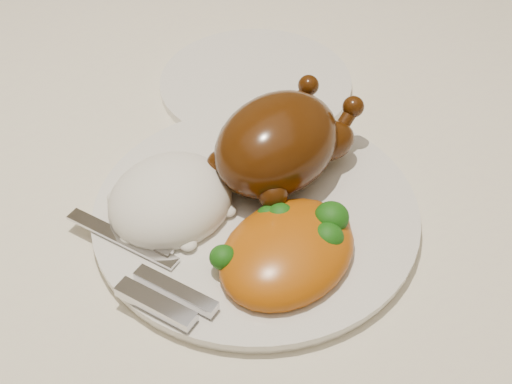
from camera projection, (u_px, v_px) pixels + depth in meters
name	position (u px, v px, depth m)	size (l,w,h in m)	color
dining_table	(158.00, 294.00, 0.68)	(1.60, 0.90, 0.76)	brown
tablecloth	(150.00, 243.00, 0.63)	(1.73, 1.03, 0.18)	silver
dinner_plate	(256.00, 214.00, 0.61)	(0.27, 0.27, 0.01)	white
side_plate	(256.00, 83.00, 0.75)	(0.20, 0.20, 0.01)	white
roast_chicken	(280.00, 142.00, 0.61)	(0.17, 0.13, 0.08)	#4B2208
rice_mound	(171.00, 200.00, 0.60)	(0.14, 0.14, 0.06)	white
mac_and_cheese	(291.00, 247.00, 0.56)	(0.15, 0.14, 0.05)	#B1470B
cutlery	(154.00, 276.00, 0.55)	(0.08, 0.16, 0.01)	#BCBBC2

